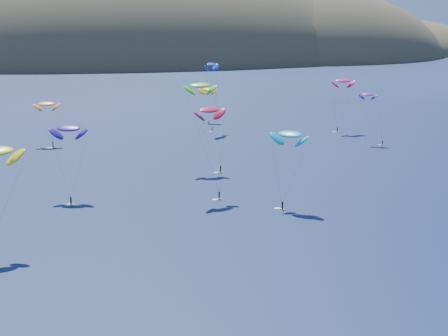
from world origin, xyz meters
TOP-DOWN VIEW (x-y plane):
  - island at (39.40, 562.36)m, footprint 730.00×300.00m
  - kitesurfer_1 at (-36.16, 161.60)m, footprint 8.83×9.43m
  - kitesurfer_3 at (11.41, 117.81)m, footprint 10.08×11.46m
  - kitesurfer_4 at (26.25, 175.29)m, footprint 8.92×9.38m
  - kitesurfer_5 at (26.01, 76.13)m, footprint 10.02×9.97m
  - kitesurfer_6 at (76.65, 140.84)m, footprint 7.72×9.86m
  - kitesurfer_8 at (76.29, 163.11)m, footprint 9.68×5.63m
  - kitesurfer_9 at (8.44, 88.26)m, footprint 9.79×8.94m
  - kitesurfer_10 at (-26.90, 95.37)m, footprint 10.31×12.39m
  - kitesurfer_11 at (28.51, 195.66)m, footprint 8.92×12.64m

SIDE VIEW (x-z plane):
  - island at x=39.40m, z-range -115.74..94.26m
  - kitesurfer_11 at x=28.51m, z-range 5.69..21.73m
  - kitesurfer_1 at x=-36.16m, z-range 6.01..22.95m
  - kitesurfer_6 at x=76.65m, z-range 7.76..26.93m
  - kitesurfer_5 at x=26.01m, z-range 7.46..27.76m
  - kitesurfer_10 at x=-26.90m, z-range 7.47..27.81m
  - kitesurfer_8 at x=76.29m, z-range 8.59..31.02m
  - kitesurfer_9 at x=8.44m, z-range 9.88..34.72m
  - kitesurfer_3 at x=11.41m, z-range 11.14..38.78m
  - kitesurfer_4 at x=26.25m, z-range 11.72..40.19m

